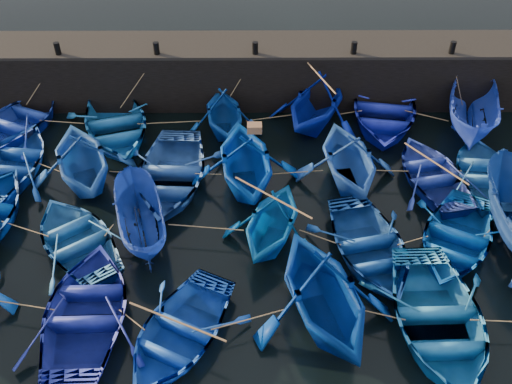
{
  "coord_description": "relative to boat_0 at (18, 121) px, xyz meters",
  "views": [
    {
      "loc": [
        -0.08,
        -11.62,
        13.55
      ],
      "look_at": [
        0.0,
        3.2,
        0.7
      ],
      "focal_mm": 40.0,
      "sensor_mm": 36.0,
      "label": 1
    }
  ],
  "objects": [
    {
      "name": "boat_22",
      "position": [
        7.55,
        -10.23,
        -0.06
      ],
      "size": [
        4.69,
        5.25,
        0.9
      ],
      "primitive_type": "imported",
      "rotation": [
        0.0,
        0.0,
        -0.46
      ],
      "color": "blue",
      "rests_on": "ground"
    },
    {
      "name": "boat_21",
      "position": [
        4.93,
        -9.55,
        -0.0
      ],
      "size": [
        3.67,
        5.03,
        1.02
      ],
      "primitive_type": "imported",
      "rotation": [
        0.0,
        0.0,
        3.17
      ],
      "color": "navy",
      "rests_on": "ground"
    },
    {
      "name": "boat_16",
      "position": [
        10.2,
        -6.4,
        0.46
      ],
      "size": [
        4.23,
        4.55,
        1.95
      ],
      "primitive_type": "imported",
      "rotation": [
        0.0,
        0.0,
        -0.33
      ],
      "color": "#075BB6",
      "rests_on": "ground"
    },
    {
      "name": "boat_8",
      "position": [
        6.59,
        -3.48,
        0.03
      ],
      "size": [
        3.99,
        5.39,
        1.08
      ],
      "primitive_type": "imported",
      "rotation": [
        0.0,
        0.0,
        -0.05
      ],
      "color": "#285399",
      "rests_on": "ground"
    },
    {
      "name": "boat_18",
      "position": [
        16.1,
        -6.7,
        -0.04
      ],
      "size": [
        4.98,
        5.51,
        0.94
      ],
      "primitive_type": "imported",
      "rotation": [
        0.0,
        0.0,
        -0.49
      ],
      "color": "#0647A1",
      "rests_on": "ground"
    },
    {
      "name": "boat_14",
      "position": [
        3.95,
        -6.64,
        -0.06
      ],
      "size": [
        5.14,
        5.41,
        0.91
      ],
      "primitive_type": "imported",
      "rotation": [
        0.0,
        0.0,
        3.77
      ],
      "color": "#205DA0",
      "rests_on": "ground"
    },
    {
      "name": "boat_1",
      "position": [
        4.03,
        -0.27,
        0.03
      ],
      "size": [
        5.19,
        6.15,
        1.09
      ],
      "primitive_type": "imported",
      "rotation": [
        0.0,
        0.0,
        0.31
      ],
      "color": "#175EA8",
      "rests_on": "ground"
    },
    {
      "name": "boat_24",
      "position": [
        14.71,
        -9.94,
        0.03
      ],
      "size": [
        3.91,
        5.36,
        1.09
      ],
      "primitive_type": "imported",
      "rotation": [
        0.0,
        0.0,
        0.03
      ],
      "color": "blue",
      "rests_on": "ground"
    },
    {
      "name": "boat_4",
      "position": [
        15.05,
        0.66,
        0.06
      ],
      "size": [
        4.9,
        6.18,
        1.16
      ],
      "primitive_type": "imported",
      "rotation": [
        0.0,
        0.0,
        -0.18
      ],
      "color": "#141FA7",
      "rests_on": "ground"
    },
    {
      "name": "boat_9",
      "position": [
        9.36,
        -3.53,
        0.7
      ],
      "size": [
        4.54,
        5.09,
        2.43
      ],
      "primitive_type": "imported",
      "rotation": [
        0.0,
        0.0,
        3.27
      ],
      "color": "#013AA5",
      "rests_on": "ground"
    },
    {
      "name": "loose_oars",
      "position": [
        11.53,
        -4.91,
        1.04
      ],
      "size": [
        10.88,
        12.69,
        1.52
      ],
      "color": "#99724C",
      "rests_on": "ground"
    },
    {
      "name": "bollard_0",
      "position": [
        1.7,
        1.72,
        2.36
      ],
      "size": [
        0.24,
        0.24,
        0.5
      ],
      "primitive_type": "cylinder",
      "color": "black",
      "rests_on": "quay_top"
    },
    {
      "name": "boat_7",
      "position": [
        3.48,
        -3.33,
        0.66
      ],
      "size": [
        5.24,
        5.58,
        2.34
      ],
      "primitive_type": "imported",
      "rotation": [
        0.0,
        0.0,
        3.53
      ],
      "color": "#194C9C",
      "rests_on": "ground"
    },
    {
      "name": "boat_11",
      "position": [
        16.17,
        -3.38,
        -0.07
      ],
      "size": [
        3.88,
        4.84,
        0.9
      ],
      "primitive_type": "imported",
      "rotation": [
        0.0,
        0.0,
        3.34
      ],
      "color": "navy",
      "rests_on": "ground"
    },
    {
      "name": "boat_10",
      "position": [
        13.05,
        -3.32,
        0.63
      ],
      "size": [
        4.29,
        4.8,
        2.28
      ],
      "primitive_type": "imported",
      "rotation": [
        0.0,
        0.0,
        3.28
      ],
      "color": "#1D4CA3",
      "rests_on": "ground"
    },
    {
      "name": "ground",
      "position": [
        9.7,
        -7.88,
        -0.51
      ],
      "size": [
        120.0,
        120.0,
        0.0
      ],
      "primitive_type": "plane",
      "color": "black",
      "rests_on": "ground"
    },
    {
      "name": "boat_2",
      "position": [
        8.42,
        -0.08,
        0.44
      ],
      "size": [
        3.6,
        4.03,
        1.91
      ],
      "primitive_type": "imported",
      "rotation": [
        0.0,
        0.0,
        0.14
      ],
      "color": "#0A42A2",
      "rests_on": "ground"
    },
    {
      "name": "bollard_2",
      "position": [
        9.7,
        1.72,
        2.36
      ],
      "size": [
        0.24,
        0.24,
        0.5
      ],
      "primitive_type": "cylinder",
      "color": "black",
      "rests_on": "quay_top"
    },
    {
      "name": "boat_0",
      "position": [
        0.0,
        0.0,
        0.0
      ],
      "size": [
        5.27,
        5.97,
        1.03
      ],
      "primitive_type": "imported",
      "rotation": [
        0.0,
        0.0,
        2.71
      ],
      "color": "#1833A5",
      "rests_on": "ground"
    },
    {
      "name": "boat_23",
      "position": [
        11.52,
        -9.52,
        0.73
      ],
      "size": [
        5.28,
        5.71,
        2.49
      ],
      "primitive_type": "imported",
      "rotation": [
        0.0,
        0.0,
        0.3
      ],
      "color": "navy",
      "rests_on": "ground"
    },
    {
      "name": "bollard_4",
      "position": [
        17.7,
        1.72,
        2.36
      ],
      "size": [
        0.24,
        0.24,
        0.5
      ],
      "primitive_type": "cylinder",
      "color": "black",
      "rests_on": "quay_top"
    },
    {
      "name": "wooden_crate",
      "position": [
        9.66,
        -3.53,
        2.06
      ],
      "size": [
        0.5,
        0.37,
        0.28
      ],
      "primitive_type": "cube",
      "color": "brown",
      "rests_on": "boat_9"
    },
    {
      "name": "boat_6",
      "position": [
        0.62,
        -2.77,
        -0.01
      ],
      "size": [
        4.04,
        5.24,
        1.01
      ],
      "primitive_type": "imported",
      "rotation": [
        0.0,
        0.0,
        3.02
      ],
      "color": "#12429A",
      "rests_on": "ground"
    },
    {
      "name": "boat_15",
      "position": [
        5.92,
        -6.11,
        0.26
      ],
      "size": [
        2.57,
        4.27,
        1.55
      ],
      "primitive_type": "imported",
      "rotation": [
        0.0,
        0.0,
        3.43
      ],
      "color": "navy",
      "rests_on": "ground"
    },
    {
      "name": "bollard_3",
      "position": [
        13.7,
        1.72,
        2.36
      ],
      "size": [
        0.24,
        0.24,
        0.5
      ],
      "primitive_type": "cylinder",
      "color": "black",
      "rests_on": "quay_top"
    },
    {
      "name": "boat_17",
      "position": [
        13.26,
        -7.07,
        -0.04
      ],
      "size": [
        4.19,
        5.19,
        0.95
      ],
      "primitive_type": "imported",
      "rotation": [
        0.0,
        0.0,
        0.22
      ],
      "color": "navy",
      "rests_on": "ground"
    },
    {
      "name": "bollard_1",
      "position": [
        5.7,
        1.72,
        2.36
      ],
      "size": [
        0.24,
        0.24,
        0.5
      ],
      "primitive_type": "cylinder",
      "color": "black",
      "rests_on": "quay_top"
    },
    {
      "name": "boat_3",
      "position": [
        12.19,
        0.38,
        0.66
      ],
      "size": [
        5.48,
        5.75,
        2.36
      ],
      "primitive_type": "imported",
      "rotation": [
        0.0,
        0.0,
        -0.48
      ],
      "color": "#041892",
      "rests_on": "ground"
    },
    {
      "name": "boat_12",
      "position": [
        18.1,
        -3.37,
        -0.06
      ],
      "size": [
        3.47,
        4.61,
        0.91
      ],
      "primitive_type": "imported",
      "rotation": [
        0.0,
        0.0,
        3.06
      ],
      "color": "blue",
      "rests_on": "ground"
    },
    {
      "name": "quay_wall",
      "position": [
        9.7,
        2.62,
        0.74
      ],
      "size": [
        26.0,
        2.5,
        2.5
      ],
      "primitive_type": "cube",
      "color": "black",
      "rests_on": "ground"
    },
    {
      "name": "boat_5",
      "position": [
        18.47,
        -0.13,
        0.48
      ],
      "size": [
        3.29,
        5.47,
        1.99
      ],
      "primitive_type": "imported",
      "rotation": [
        0.0,
        0.0,
        -0.28
      ],
      "color": "blue",
      "rests_on": "ground"
    },
    {
      "name": "quay_top",
      "position": [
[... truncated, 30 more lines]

